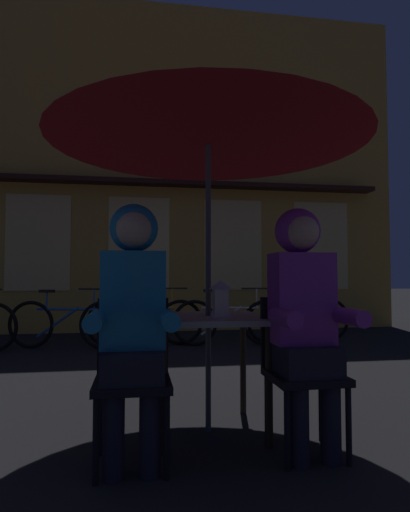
{
  "coord_description": "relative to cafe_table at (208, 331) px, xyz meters",
  "views": [
    {
      "loc": [
        -0.46,
        -2.75,
        0.99
      ],
      "look_at": [
        0.0,
        0.13,
        1.14
      ],
      "focal_mm": 29.87,
      "sensor_mm": 36.0,
      "label": 1
    }
  ],
  "objects": [
    {
      "name": "bicycle_fourth",
      "position": [
        0.87,
        3.3,
        -0.29
      ],
      "size": [
        1.67,
        0.3,
        0.84
      ],
      "color": "black",
      "rests_on": "ground_plane"
    },
    {
      "name": "lantern",
      "position": [
        0.06,
        -0.09,
        0.22
      ],
      "size": [
        0.11,
        0.11,
        0.23
      ],
      "color": "white",
      "rests_on": "cafe_table"
    },
    {
      "name": "bicycle_second",
      "position": [
        -1.43,
        3.4,
        -0.29
      ],
      "size": [
        1.65,
        0.43,
        0.84
      ],
      "color": "black",
      "rests_on": "ground_plane"
    },
    {
      "name": "shopfront_building",
      "position": [
        -0.43,
        5.4,
        2.45
      ],
      "size": [
        10.0,
        0.93,
        6.2
      ],
      "color": "gold",
      "rests_on": "ground_plane"
    },
    {
      "name": "ground_plane",
      "position": [
        0.0,
        0.0,
        -0.64
      ],
      "size": [
        60.0,
        60.0,
        0.0
      ],
      "primitive_type": "plane",
      "color": "black"
    },
    {
      "name": "chair_left",
      "position": [
        -0.48,
        -0.37,
        -0.15
      ],
      "size": [
        0.4,
        0.4,
        0.87
      ],
      "color": "black",
      "rests_on": "ground_plane"
    },
    {
      "name": "person_left_hooded",
      "position": [
        -0.48,
        -0.43,
        0.21
      ],
      "size": [
        0.45,
        0.56,
        1.4
      ],
      "color": "black",
      "rests_on": "ground_plane"
    },
    {
      "name": "bicycle_third",
      "position": [
        -0.34,
        3.49,
        -0.29
      ],
      "size": [
        1.68,
        0.08,
        0.84
      ],
      "color": "black",
      "rests_on": "ground_plane"
    },
    {
      "name": "bicycle_fifth",
      "position": [
        1.99,
        3.47,
        -0.29
      ],
      "size": [
        1.68,
        0.15,
        0.84
      ],
      "color": "black",
      "rests_on": "ground_plane"
    },
    {
      "name": "person_right_hooded",
      "position": [
        0.48,
        -0.43,
        0.21
      ],
      "size": [
        0.45,
        0.56,
        1.4
      ],
      "color": "black",
      "rests_on": "ground_plane"
    },
    {
      "name": "cafe_table",
      "position": [
        0.0,
        0.0,
        0.0
      ],
      "size": [
        0.72,
        0.72,
        0.74
      ],
      "color": "#B2AD9E",
      "rests_on": "ground_plane"
    },
    {
      "name": "patio_umbrella",
      "position": [
        0.0,
        0.0,
        1.42
      ],
      "size": [
        2.1,
        2.1,
        2.31
      ],
      "color": "#4C4C51",
      "rests_on": "ground_plane"
    },
    {
      "name": "chair_right",
      "position": [
        0.48,
        -0.37,
        -0.15
      ],
      "size": [
        0.4,
        0.4,
        0.87
      ],
      "color": "black",
      "rests_on": "ground_plane"
    }
  ]
}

